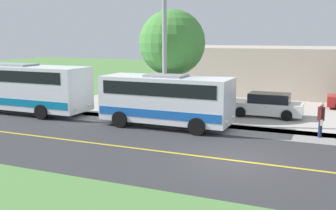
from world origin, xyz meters
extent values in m
plane|color=#548442|center=(0.00, 0.00, 0.00)|extent=(120.00, 120.00, 0.00)
cube|color=#333335|center=(0.00, 0.00, 0.00)|extent=(8.00, 100.00, 0.01)
cube|color=gray|center=(-5.20, 0.00, 0.00)|extent=(2.40, 100.00, 0.01)
cube|color=#B2ADA3|center=(-12.40, 3.00, 0.00)|extent=(14.00, 36.00, 0.01)
cube|color=gold|center=(0.00, 0.00, 0.01)|extent=(0.16, 100.00, 0.00)
cube|color=white|center=(-4.53, -4.81, 1.55)|extent=(2.46, 7.10, 2.40)
cube|color=blue|center=(-4.53, -4.81, 0.90)|extent=(2.50, 6.96, 0.44)
cube|color=black|center=(-4.53, -4.81, 2.20)|extent=(2.50, 6.39, 0.70)
cube|color=gray|center=(-4.53, -4.81, 2.81)|extent=(1.48, 2.13, 0.12)
cylinder|color=black|center=(-5.76, -2.61, 0.45)|extent=(0.25, 0.90, 0.90)
cylinder|color=black|center=(-3.30, -2.61, 0.45)|extent=(0.25, 0.90, 0.90)
cylinder|color=black|center=(-5.76, -7.01, 0.45)|extent=(0.25, 0.90, 0.90)
cylinder|color=black|center=(-3.30, -7.01, 0.45)|extent=(0.25, 0.90, 0.90)
sphere|color=#F2EACC|center=(-5.21, -1.24, 0.70)|extent=(0.20, 0.20, 0.20)
sphere|color=#F2EACC|center=(-3.85, -1.24, 0.70)|extent=(0.20, 0.20, 0.20)
cube|color=white|center=(-4.57, -15.68, 1.69)|extent=(2.55, 10.66, 2.69)
cube|color=#0C72A5|center=(-4.57, -15.68, 0.90)|extent=(2.59, 10.45, 0.44)
cube|color=black|center=(-4.57, -15.68, 2.49)|extent=(2.59, 9.60, 0.70)
cube|color=gray|center=(-4.57, -15.68, 3.10)|extent=(1.53, 3.20, 0.12)
cylinder|color=black|center=(-5.85, -12.38, 0.45)|extent=(0.25, 0.90, 0.90)
cylinder|color=black|center=(-3.30, -12.38, 0.45)|extent=(0.25, 0.90, 0.90)
sphere|color=#F2EACC|center=(-5.27, -10.33, 0.70)|extent=(0.20, 0.20, 0.20)
sphere|color=#F2EACC|center=(-3.87, -10.33, 0.70)|extent=(0.20, 0.20, 0.20)
cylinder|color=#1E2347|center=(-5.50, 3.07, 0.42)|extent=(0.18, 0.18, 0.83)
cylinder|color=#1E2347|center=(-5.30, 3.07, 0.42)|extent=(0.18, 0.18, 0.83)
cylinder|color=#4C1919|center=(-5.40, 3.07, 1.16)|extent=(0.34, 0.34, 0.66)
sphere|color=tan|center=(-5.40, 3.07, 1.60)|extent=(0.23, 0.23, 0.23)
cylinder|color=#4C1919|center=(-5.59, 3.07, 1.19)|extent=(0.28, 0.10, 0.59)
cube|color=beige|center=(-5.66, 3.12, 0.78)|extent=(0.20, 0.12, 0.28)
cylinder|color=#4C1919|center=(-5.22, 3.07, 1.19)|extent=(0.28, 0.10, 0.59)
cube|color=beige|center=(-5.14, 3.12, 0.78)|extent=(0.20, 0.12, 0.28)
cylinder|color=#9E9EA3|center=(-5.00, -5.11, 4.43)|extent=(0.24, 0.24, 8.86)
cube|color=white|center=(-9.56, -0.29, 0.53)|extent=(1.84, 4.42, 0.70)
cube|color=black|center=(-9.56, -0.09, 1.17)|extent=(1.55, 2.44, 0.57)
cylinder|color=black|center=(-8.64, -1.64, 0.32)|extent=(0.23, 0.64, 0.64)
cylinder|color=black|center=(-10.44, -1.66, 0.32)|extent=(0.23, 0.64, 0.64)
cylinder|color=black|center=(-8.67, 1.09, 0.32)|extent=(0.23, 0.64, 0.64)
cylinder|color=black|center=(-10.47, 1.07, 0.32)|extent=(0.23, 0.64, 0.64)
cylinder|color=brown|center=(-7.40, -5.66, 1.50)|extent=(0.36, 0.36, 3.00)
sphere|color=#478C3D|center=(-7.40, -5.66, 4.50)|extent=(4.01, 4.01, 4.01)
cube|color=#B7A893|center=(-21.40, 0.76, 1.97)|extent=(10.00, 23.06, 3.94)
camera|label=1|loc=(15.11, 3.74, 4.92)|focal=42.66mm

